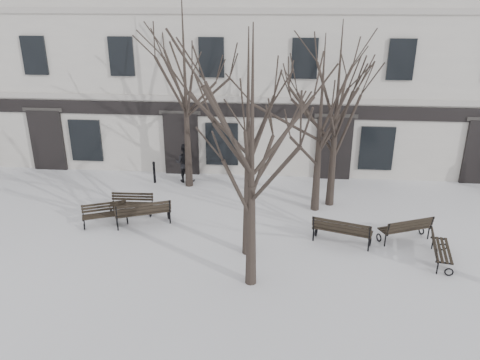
# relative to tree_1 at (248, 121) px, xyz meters

# --- Properties ---
(ground) EXTENTS (100.00, 100.00, 0.00)m
(ground) POSITION_rel_tree_1_xyz_m (-0.14, -0.81, -4.43)
(ground) COLOR silver
(ground) RESTS_ON ground
(building) EXTENTS (40.40, 10.20, 11.40)m
(building) POSITION_rel_tree_1_xyz_m (-0.14, 12.15, 1.09)
(building) COLOR #B3AEA6
(building) RESTS_ON ground
(tree_1) EXTENTS (4.96, 4.96, 7.08)m
(tree_1) POSITION_rel_tree_1_xyz_m (0.00, 0.00, 0.00)
(tree_1) COLOR black
(tree_1) RESTS_ON ground
(tree_2) EXTENTS (5.10, 5.10, 7.28)m
(tree_2) POSITION_rel_tree_1_xyz_m (0.24, -1.70, 0.12)
(tree_2) COLOR black
(tree_2) RESTS_ON ground
(tree_4) EXTENTS (5.75, 5.75, 8.22)m
(tree_4) POSITION_rel_tree_1_xyz_m (-3.03, 5.63, 0.71)
(tree_4) COLOR black
(tree_4) RESTS_ON ground
(tree_5) EXTENTS (4.68, 4.68, 6.68)m
(tree_5) POSITION_rel_tree_1_xyz_m (2.40, 3.62, -0.25)
(tree_5) COLOR black
(tree_5) RESTS_ON ground
(tree_6) EXTENTS (4.99, 4.99, 7.12)m
(tree_6) POSITION_rel_tree_1_xyz_m (3.01, 4.16, 0.02)
(tree_6) COLOR black
(tree_6) RESTS_ON ground
(bench_0) EXTENTS (1.68, 1.16, 0.81)m
(bench_0) POSITION_rel_tree_1_xyz_m (-5.35, 1.56, -3.99)
(bench_0) COLOR black
(bench_0) RESTS_ON ground
(bench_1) EXTENTS (2.08, 1.42, 1.00)m
(bench_1) POSITION_rel_tree_1_xyz_m (-3.93, 1.62, -3.88)
(bench_1) COLOR black
(bench_1) RESTS_ON ground
(bench_2) EXTENTS (2.06, 1.26, 0.99)m
(bench_2) POSITION_rel_tree_1_xyz_m (3.12, 0.86, -3.89)
(bench_2) COLOR black
(bench_2) RESTS_ON ground
(bench_3) EXTENTS (1.64, 0.64, 0.82)m
(bench_3) POSITION_rel_tree_1_xyz_m (-4.66, 2.55, -3.98)
(bench_3) COLOR black
(bench_3) RESTS_ON ground
(bench_4) EXTENTS (1.91, 1.30, 0.92)m
(bench_4) POSITION_rel_tree_1_xyz_m (5.33, 1.29, -3.93)
(bench_4) COLOR black
(bench_4) RESTS_ON ground
(bench_5) EXTENTS (0.90, 1.74, 0.84)m
(bench_5) POSITION_rel_tree_1_xyz_m (6.06, 0.01, -3.97)
(bench_5) COLOR black
(bench_5) RESTS_ON ground
(bollard_a) EXTENTS (0.13, 0.13, 1.01)m
(bollard_a) POSITION_rel_tree_1_xyz_m (-4.65, 5.81, -3.88)
(bollard_a) COLOR black
(bollard_a) RESTS_ON ground
(bollard_b) EXTENTS (0.13, 0.13, 1.02)m
(bollard_b) POSITION_rel_tree_1_xyz_m (3.32, 5.88, -3.88)
(bollard_b) COLOR black
(bollard_b) RESTS_ON ground
(pedestrian_b) EXTENTS (0.90, 0.72, 1.79)m
(pedestrian_b) POSITION_rel_tree_1_xyz_m (-3.30, 6.11, -4.43)
(pedestrian_b) COLOR black
(pedestrian_b) RESTS_ON ground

